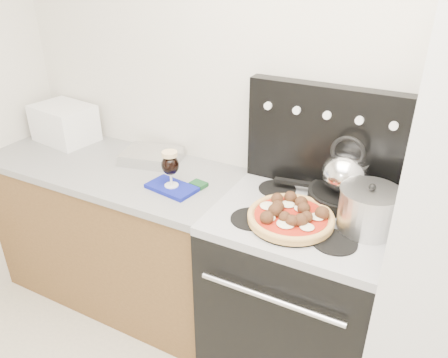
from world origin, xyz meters
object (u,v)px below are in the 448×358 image
Objects in this scene: oven_mitt at (172,188)px; pizza at (291,216)px; pizza_pan at (290,222)px; tea_kettle at (345,169)px; stove_body at (295,296)px; skillet at (341,196)px; base_cabinet at (121,235)px; beer_glass at (170,169)px; toaster_oven at (65,123)px; stock_pot at (368,211)px.

pizza is (0.63, -0.04, 0.05)m from oven_mitt.
pizza_pan is 1.57× the size of tea_kettle.
skillet reaches higher than stove_body.
stove_body reaches higher than base_cabinet.
pizza_pan reaches higher than stove_body.
pizza_pan is at bearing 180.00° from pizza.
tea_kettle is at bearing 62.61° from pizza.
pizza is at bearing 0.00° from pizza_pan.
beer_glass is 0.63m from pizza_pan.
tea_kettle reaches higher than toaster_oven.
tea_kettle is at bearing 0.00° from skillet.
skillet is 0.23m from stock_pot.
oven_mitt is (-0.65, -0.06, 0.47)m from stove_body.
toaster_oven is at bearing 175.04° from stock_pot.
stove_body is 2.42× the size of pizza.
pizza_pan is at bearing -117.39° from skillet.
stock_pot reaches higher than stove_body.
base_cabinet is 0.76m from toaster_oven.
oven_mitt is 0.69× the size of pizza_pan.
toaster_oven is at bearing 170.30° from pizza_pan.
base_cabinet is at bearing 173.48° from pizza_pan.
stove_body is at bearing -124.14° from skillet.
stove_body is at bearing 76.98° from pizza_pan.
beer_glass is 0.81m from skillet.
stove_body is 0.68m from tea_kettle.
skillet reaches higher than base_cabinet.
base_cabinet is at bearing -8.72° from toaster_oven.
stove_body is 0.87m from beer_glass.
tea_kettle is (0.77, 0.24, 0.07)m from beer_glass.
stove_body is (1.10, -0.02, 0.01)m from base_cabinet.
stock_pot reaches higher than pizza_pan.
base_cabinet is at bearing 178.70° from stove_body.
pizza reaches higher than pizza_pan.
oven_mitt is at bearing 176.42° from pizza.
stock_pot is (0.92, 0.07, -0.01)m from beer_glass.
pizza is (1.55, -0.27, -0.05)m from toaster_oven.
stove_body is 2.90× the size of skillet.
oven_mitt is (0.92, -0.23, -0.10)m from toaster_oven.
tea_kettle reaches higher than beer_glass.
beer_glass is (0.00, 0.00, 0.10)m from oven_mitt.
base_cabinet is at bearing 179.24° from stock_pot.
pizza_pan is 0.35m from tea_kettle.
tea_kettle is 0.94× the size of stock_pot.
stove_body is 4.72× the size of beer_glass.
tea_kettle is (1.69, 0.01, 0.08)m from toaster_oven.
pizza is 1.20× the size of skillet.
stove_body is 2.51× the size of pizza_pan.
oven_mitt is at bearing -149.44° from tea_kettle.
skillet is (0.77, 0.24, -0.07)m from beer_glass.
tea_kettle is (0.77, 0.24, 0.18)m from oven_mitt.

